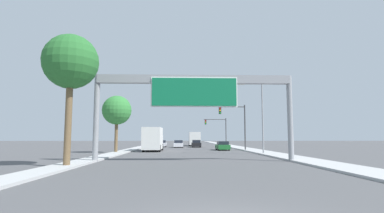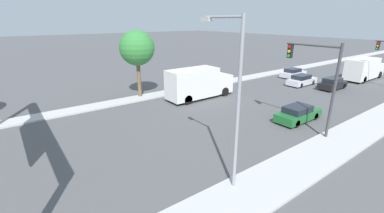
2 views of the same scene
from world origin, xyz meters
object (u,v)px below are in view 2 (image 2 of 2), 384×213
at_px(car_near_right, 332,84).
at_px(street_lamp_right, 233,92).
at_px(truck_box_primary, 364,69).
at_px(palm_tree_background, 137,48).
at_px(car_mid_center, 302,80).
at_px(car_mid_left, 298,114).
at_px(car_far_right, 293,73).
at_px(truck_box_secondary, 198,83).
at_px(traffic_light_near_intersection, 319,75).

relative_size(car_near_right, street_lamp_right, 0.49).
xyz_separation_m(truck_box_primary, palm_tree_background, (-11.25, -30.09, 3.86)).
bearing_deg(car_near_right, car_mid_center, -160.97).
height_order(car_mid_center, street_lamp_right, street_lamp_right).
bearing_deg(street_lamp_right, truck_box_primary, 100.97).
bearing_deg(car_mid_left, truck_box_primary, 98.94).
bearing_deg(street_lamp_right, car_far_right, 116.75).
bearing_deg(car_near_right, palm_tree_background, -118.05).
relative_size(truck_box_secondary, street_lamp_right, 0.91).
relative_size(car_far_right, street_lamp_right, 0.50).
relative_size(car_near_right, palm_tree_background, 0.57).
relative_size(truck_box_primary, truck_box_secondary, 1.05).
distance_m(traffic_light_near_intersection, street_lamp_right, 9.83).
height_order(truck_box_secondary, traffic_light_near_intersection, traffic_light_near_intersection).
bearing_deg(truck_box_primary, car_near_right, -90.00).
distance_m(car_mid_left, truck_box_primary, 22.54).
relative_size(car_mid_left, car_near_right, 1.09).
height_order(car_mid_left, car_mid_center, car_mid_center).
bearing_deg(truck_box_secondary, car_mid_left, 15.08).
xyz_separation_m(car_far_right, truck_box_secondary, (-0.00, -18.35, 1.06)).
bearing_deg(car_mid_center, traffic_light_near_intersection, -56.41).
relative_size(truck_box_secondary, traffic_light_near_intersection, 1.14).
bearing_deg(car_near_right, traffic_light_near_intersection, -69.55).
bearing_deg(car_mid_left, truck_box_secondary, -164.92).
height_order(car_mid_left, car_near_right, car_near_right).
xyz_separation_m(car_mid_left, car_mid_center, (-7.00, 12.08, 0.01)).
height_order(car_near_right, street_lamp_right, street_lamp_right).
bearing_deg(palm_tree_background, truck_box_primary, 69.49).
height_order(truck_box_primary, truck_box_secondary, truck_box_secondary).
distance_m(car_near_right, street_lamp_right, 25.77).
height_order(car_mid_center, traffic_light_near_intersection, traffic_light_near_intersection).
relative_size(car_mid_left, traffic_light_near_intersection, 0.66).
xyz_separation_m(car_far_right, palm_tree_background, (-4.25, -23.36, 4.80)).
relative_size(car_mid_center, truck_box_primary, 0.55).
distance_m(car_mid_left, truck_box_secondary, 10.93).
xyz_separation_m(car_near_right, truck_box_primary, (0.00, 8.96, 0.91)).
bearing_deg(truck_box_primary, traffic_light_near_intersection, -76.93).
bearing_deg(car_far_right, street_lamp_right, -63.25).
xyz_separation_m(car_near_right, street_lamp_right, (6.49, -24.54, 4.46)).
relative_size(truck_box_primary, traffic_light_near_intersection, 1.20).
xyz_separation_m(truck_box_secondary, street_lamp_right, (13.49, -8.42, 3.43)).
bearing_deg(truck_box_primary, car_mid_left, -81.06).
distance_m(car_mid_center, street_lamp_right, 25.77).
distance_m(traffic_light_near_intersection, palm_tree_background, 17.95).
height_order(car_far_right, truck_box_secondary, truck_box_secondary).
relative_size(car_far_right, palm_tree_background, 0.59).
height_order(car_near_right, traffic_light_near_intersection, traffic_light_near_intersection).
distance_m(car_near_right, car_far_right, 7.35).
height_order(car_mid_center, truck_box_secondary, truck_box_secondary).
relative_size(traffic_light_near_intersection, palm_tree_background, 0.94).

